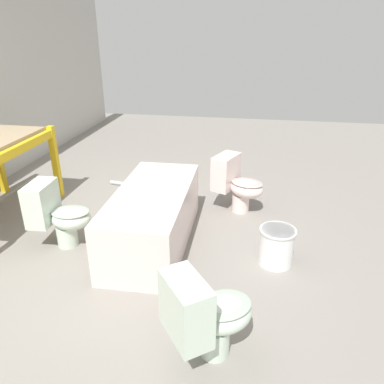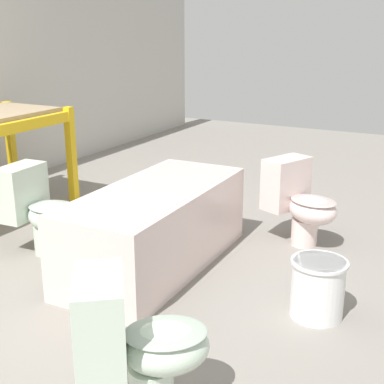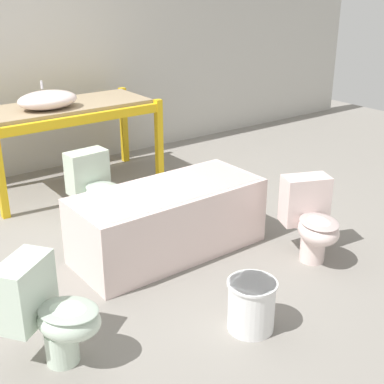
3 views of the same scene
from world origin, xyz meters
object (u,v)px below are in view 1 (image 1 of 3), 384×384
bathtub_main (153,213)px  toilet_near (57,213)px  toilet_extra (206,314)px  bucket_white (277,246)px  toilet_far (236,182)px

bathtub_main → toilet_near: size_ratio=2.44×
bathtub_main → toilet_extra: size_ratio=2.41×
toilet_extra → bucket_white: size_ratio=1.89×
bathtub_main → toilet_far: toilet_far is taller
toilet_extra → bucket_white: bearing=-59.3°
toilet_far → toilet_extra: size_ratio=0.99×
bathtub_main → toilet_near: 0.90m
toilet_near → toilet_extra: bearing=-128.2°
bucket_white → bathtub_main: bearing=82.4°
toilet_far → toilet_near: bearing=145.9°
toilet_extra → bucket_white: (1.14, -0.47, -0.16)m
toilet_near → bucket_white: size_ratio=1.87×
toilet_near → toilet_far: (1.06, -1.61, 0.00)m
bucket_white → toilet_near: bearing=91.3°
bathtub_main → toilet_extra: (-1.29, -0.70, 0.02)m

